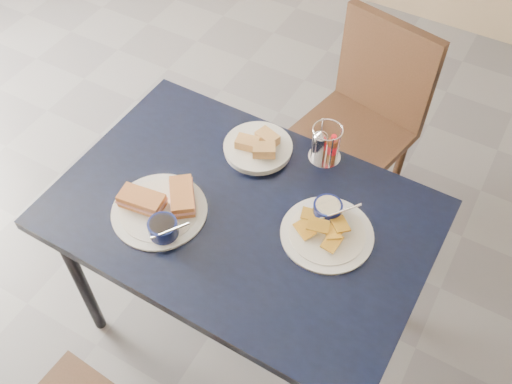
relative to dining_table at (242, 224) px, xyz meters
The scene contains 7 objects.
ground 0.69m from the dining_table, 137.40° to the right, with size 6.00×6.00×0.00m, color #59585E.
dining_table is the anchor object (origin of this frame).
chair_far 0.88m from the dining_table, 84.66° to the left, with size 0.51×0.49×0.91m.
sandwich_plate 0.26m from the dining_table, 148.68° to the right, with size 0.31×0.30×0.12m.
plantain_plate 0.28m from the dining_table, 15.05° to the left, with size 0.28×0.28×0.12m.
bread_basket 0.28m from the dining_table, 107.77° to the left, with size 0.23×0.23×0.07m.
condiment_caddy 0.38m from the dining_table, 69.80° to the left, with size 0.11×0.11×0.14m.
Camera 1 is at (0.66, -0.83, 2.18)m, focal length 40.00 mm.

